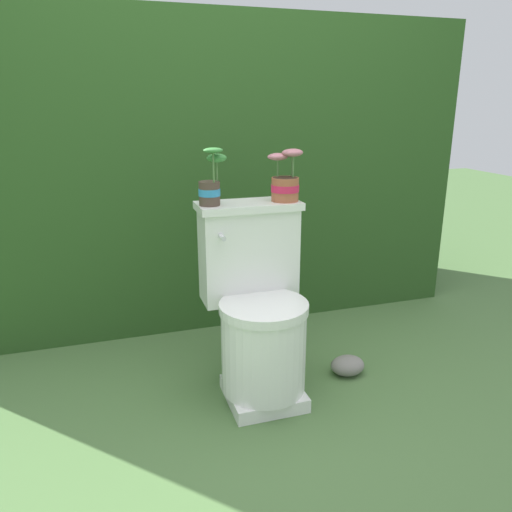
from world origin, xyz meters
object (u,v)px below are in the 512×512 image
toilet (258,314)px  potted_plant_left (211,185)px  potted_plant_midleft (286,181)px  garden_stone (348,365)px

toilet → potted_plant_left: bearing=144.8°
toilet → potted_plant_left: potted_plant_left is taller
toilet → potted_plant_midleft: size_ratio=3.80×
toilet → potted_plant_left: 0.55m
potted_plant_left → garden_stone: potted_plant_left is taller
potted_plant_midleft → potted_plant_left: bearing=-179.8°
toilet → potted_plant_left: size_ratio=3.51×
potted_plant_left → toilet: bearing=-35.2°
potted_plant_left → potted_plant_midleft: (0.31, 0.00, -0.00)m
potted_plant_left → garden_stone: bearing=-10.7°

